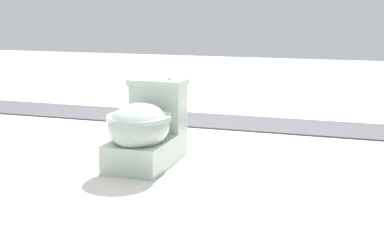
{
  "coord_description": "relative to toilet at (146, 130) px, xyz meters",
  "views": [
    {
      "loc": [
        3.06,
        1.28,
        0.97
      ],
      "look_at": [
        0.08,
        0.33,
        0.3
      ],
      "focal_mm": 50.0,
      "sensor_mm": 36.0,
      "label": 1
    }
  ],
  "objects": [
    {
      "name": "ground_plane",
      "position": [
        -0.09,
        -0.03,
        -0.22
      ],
      "size": [
        14.0,
        14.0,
        0.0
      ],
      "primitive_type": "plane",
      "color": "beige"
    },
    {
      "name": "gravel_strip",
      "position": [
        -1.33,
        0.47,
        -0.21
      ],
      "size": [
        0.56,
        8.0,
        0.01
      ],
      "primitive_type": "cube",
      "color": "#4C4C51",
      "rests_on": "ground"
    },
    {
      "name": "toilet",
      "position": [
        0.0,
        0.0,
        0.0
      ],
      "size": [
        0.64,
        0.4,
        0.52
      ],
      "rotation": [
        0.0,
        0.0,
        -0.01
      ],
      "color": "#B2C6B7",
      "rests_on": "ground"
    }
  ]
}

